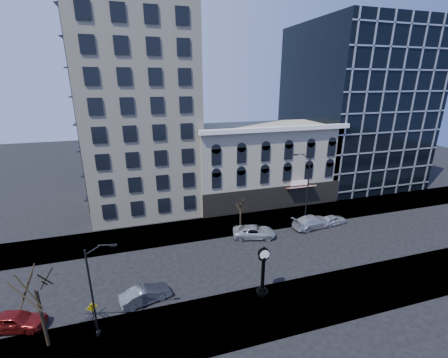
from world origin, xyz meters
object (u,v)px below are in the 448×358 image
object	(u,v)px
warning_sign	(93,311)
car_near_b	(145,295)
car_near_a	(15,321)
street_lamp_near	(96,268)
street_clock	(263,273)

from	to	relation	value
warning_sign	car_near_b	bearing A→B (deg)	11.07
car_near_a	car_near_b	world-z (taller)	car_near_a
car_near_a	warning_sign	bearing A→B (deg)	-94.55
street_lamp_near	car_near_b	bearing A→B (deg)	48.31
warning_sign	car_near_a	bearing A→B (deg)	144.77
car_near_a	car_near_b	xyz separation A→B (m)	(9.85, 0.22, -0.04)
street_lamp_near	warning_sign	xyz separation A→B (m)	(-0.86, 0.79, -4.24)
street_clock	car_near_a	world-z (taller)	street_clock
street_clock	car_near_a	bearing A→B (deg)	179.59
street_clock	car_near_a	distance (m)	20.17
car_near_b	car_near_a	bearing A→B (deg)	77.23
warning_sign	car_near_a	world-z (taller)	warning_sign
street_lamp_near	warning_sign	bearing A→B (deg)	142.41
street_lamp_near	car_near_b	distance (m)	6.80
street_clock	street_lamp_near	distance (m)	13.78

